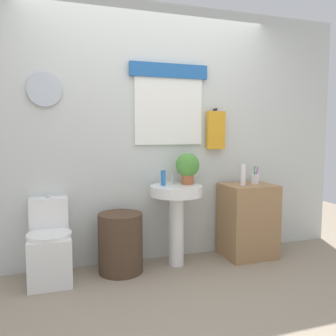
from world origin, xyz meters
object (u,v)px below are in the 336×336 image
at_px(toothbrush_cup, 255,179).
at_px(pedestal_sink, 176,206).
at_px(lotion_bottle, 243,175).
at_px(laundry_hamper, 120,243).
at_px(soap_bottle, 163,178).
at_px(wooden_cabinet, 248,220).
at_px(toilet, 50,248).
at_px(potted_plant, 188,166).

bearing_deg(toothbrush_cup, pedestal_sink, -178.71).
xyz_separation_m(pedestal_sink, lotion_bottle, (0.72, -0.04, 0.28)).
xyz_separation_m(laundry_hamper, lotion_bottle, (1.28, -0.04, 0.60)).
distance_m(pedestal_sink, soap_bottle, 0.30).
bearing_deg(wooden_cabinet, soap_bottle, 176.91).
height_order(toilet, wooden_cabinet, wooden_cabinet).
relative_size(laundry_hamper, lotion_bottle, 2.57).
relative_size(toilet, wooden_cabinet, 0.96).
bearing_deg(toilet, toothbrush_cup, -0.25).
relative_size(toilet, soap_bottle, 4.98).
distance_m(soap_bottle, toothbrush_cup, 1.02).
xyz_separation_m(soap_bottle, toothbrush_cup, (1.02, -0.03, -0.05)).
bearing_deg(lotion_bottle, wooden_cabinet, 23.56).
distance_m(wooden_cabinet, potted_plant, 0.89).
xyz_separation_m(pedestal_sink, toothbrush_cup, (0.90, 0.02, 0.23)).
relative_size(laundry_hamper, pedestal_sink, 0.70).
bearing_deg(toothbrush_cup, laundry_hamper, -179.21).
bearing_deg(pedestal_sink, potted_plant, 23.20).
xyz_separation_m(toilet, toothbrush_cup, (2.09, -0.01, 0.54)).
relative_size(laundry_hamper, soap_bottle, 3.78).
bearing_deg(toilet, soap_bottle, 1.11).
xyz_separation_m(toilet, pedestal_sink, (1.19, -0.03, 0.31)).
distance_m(lotion_bottle, toothbrush_cup, 0.20).
bearing_deg(lotion_bottle, soap_bottle, 173.85).
xyz_separation_m(laundry_hamper, toothbrush_cup, (1.46, 0.02, 0.55)).
xyz_separation_m(toilet, laundry_hamper, (0.63, -0.03, -0.01)).
xyz_separation_m(pedestal_sink, potted_plant, (0.14, 0.06, 0.38)).
height_order(toilet, laundry_hamper, toilet).
height_order(pedestal_sink, toothbrush_cup, toothbrush_cup).
relative_size(potted_plant, lotion_bottle, 1.44).
bearing_deg(soap_bottle, laundry_hamper, -173.51).
distance_m(soap_bottle, lotion_bottle, 0.84).
relative_size(soap_bottle, lotion_bottle, 0.68).
xyz_separation_m(potted_plant, lotion_bottle, (0.58, -0.10, -0.10)).
height_order(soap_bottle, toothbrush_cup, toothbrush_cup).
height_order(soap_bottle, potted_plant, potted_plant).
bearing_deg(toothbrush_cup, soap_bottle, 178.33).
bearing_deg(potted_plant, toilet, -178.68).
relative_size(pedestal_sink, lotion_bottle, 3.67).
bearing_deg(toothbrush_cup, lotion_bottle, -161.84).
distance_m(pedestal_sink, toothbrush_cup, 0.93).
bearing_deg(soap_bottle, toilet, -178.89).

